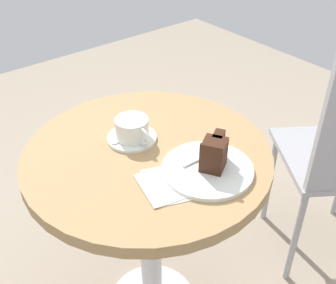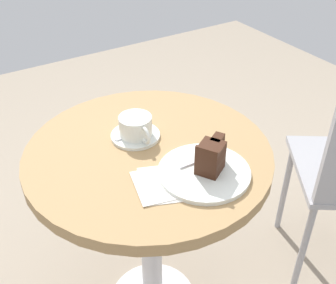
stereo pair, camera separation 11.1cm
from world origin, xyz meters
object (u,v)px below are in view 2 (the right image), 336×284
cake_plate (204,172)px  napkin (166,183)px  saucer (136,135)px  fork (207,158)px  teaspoon (126,140)px  cake_slice (211,157)px  coffee_cup (136,126)px

cake_plate → napkin: size_ratio=1.24×
saucer → fork: size_ratio=1.07×
saucer → teaspoon: size_ratio=1.84×
cake_plate → teaspoon: bearing=-155.3°
teaspoon → cake_slice: bearing=157.9°
saucer → cake_plate: 0.25m
coffee_cup → napkin: bearing=-8.7°
teaspoon → coffee_cup: bearing=-128.7°
cake_plate → coffee_cup: bearing=-163.5°
teaspoon → fork: 0.23m
cake_slice → fork: size_ratio=0.79×
coffee_cup → teaspoon: bearing=-78.9°
napkin → cake_slice: bearing=79.2°
fork → saucer: bearing=118.2°
saucer → coffee_cup: size_ratio=1.11×
saucer → teaspoon: teaspoon is taller
saucer → fork: fork is taller
napkin → saucer: bearing=170.8°
teaspoon → napkin: 0.21m
teaspoon → cake_plate: (0.23, 0.10, -0.01)m
saucer → fork: (0.20, 0.10, 0.01)m
saucer → cake_slice: cake_slice is taller
napkin → cake_plate: bearing=79.6°
saucer → napkin: (0.22, -0.04, -0.00)m
cake_slice → coffee_cup: bearing=-160.1°
cake_slice → saucer: bearing=-161.1°
cake_plate → fork: size_ratio=1.79×
fork → napkin: (0.02, -0.13, -0.01)m
coffee_cup → napkin: 0.22m
teaspoon → fork: size_ratio=0.58×
teaspoon → napkin: teaspoon is taller
teaspoon → fork: bearing=166.0°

